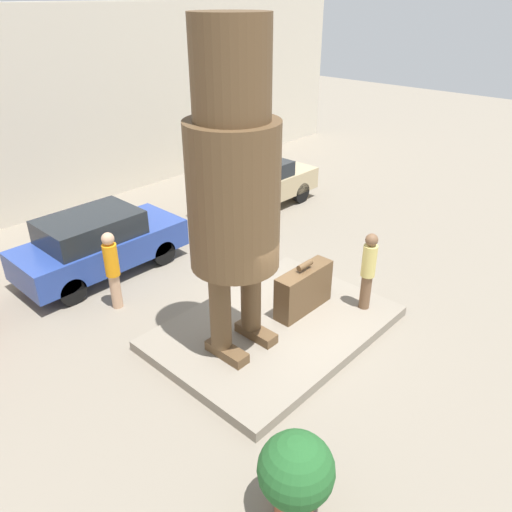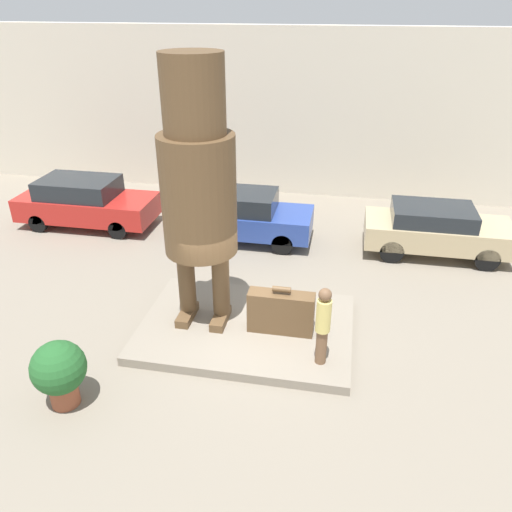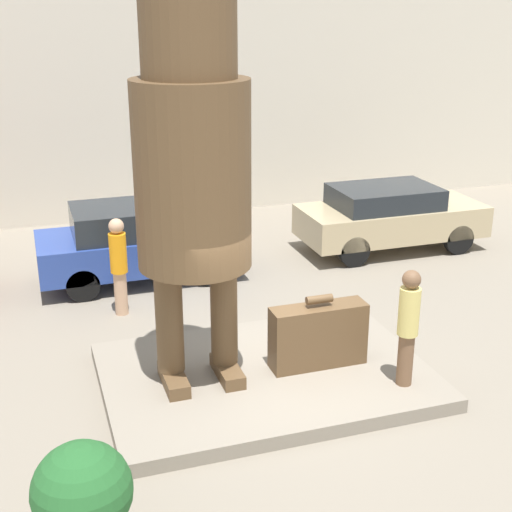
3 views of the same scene
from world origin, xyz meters
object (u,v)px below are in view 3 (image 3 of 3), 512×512
(parked_car_blue, at_px, (138,241))
(planter_pot, at_px, (83,497))
(giant_suitcase, at_px, (318,335))
(tourist, at_px, (408,323))
(worker_hivis, at_px, (119,263))
(parked_car_tan, at_px, (390,216))
(statue_figure, at_px, (192,148))

(parked_car_blue, distance_m, planter_pot, 7.99)
(giant_suitcase, distance_m, tourist, 1.43)
(parked_car_blue, distance_m, worker_hivis, 1.74)
(tourist, relative_size, parked_car_tan, 0.42)
(tourist, height_order, parked_car_blue, tourist)
(parked_car_tan, xyz_separation_m, planter_pot, (-7.70, -7.87, -0.02))
(statue_figure, height_order, parked_car_tan, statue_figure)
(statue_figure, height_order, parked_car_blue, statue_figure)
(giant_suitcase, height_order, worker_hivis, worker_hivis)
(giant_suitcase, height_order, tourist, tourist)
(tourist, height_order, worker_hivis, tourist)
(parked_car_blue, relative_size, planter_pot, 3.01)
(parked_car_blue, height_order, planter_pot, parked_car_blue)
(giant_suitcase, bearing_deg, parked_car_blue, 111.04)
(tourist, relative_size, worker_hivis, 0.96)
(statue_figure, xyz_separation_m, parked_car_tan, (5.77, 4.85, -2.83))
(parked_car_blue, xyz_separation_m, parked_car_tan, (5.84, 0.10, -0.02))
(statue_figure, relative_size, parked_car_tan, 1.38)
(tourist, distance_m, worker_hivis, 5.52)
(planter_pot, bearing_deg, statue_figure, 57.34)
(tourist, bearing_deg, parked_car_tan, 63.66)
(worker_hivis, bearing_deg, tourist, -50.66)
(tourist, height_order, parked_car_tan, tourist)
(parked_car_blue, relative_size, worker_hivis, 2.26)
(parked_car_tan, relative_size, planter_pot, 3.07)
(parked_car_tan, bearing_deg, statue_figure, -139.92)
(planter_pot, bearing_deg, giant_suitcase, 36.84)
(parked_car_tan, bearing_deg, planter_pot, -134.37)
(tourist, distance_m, planter_pot, 5.11)
(parked_car_tan, distance_m, worker_hivis, 6.69)
(tourist, distance_m, parked_car_tan, 6.69)
(tourist, relative_size, planter_pot, 1.28)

